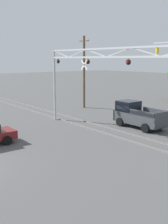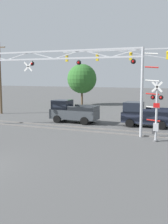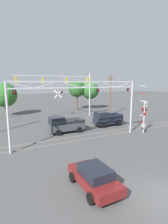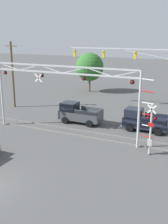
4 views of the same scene
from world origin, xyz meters
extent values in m
plane|color=#4C4C4C|center=(0.00, 0.00, 0.00)|extent=(200.00, 200.00, 0.00)
cube|color=gray|center=(0.00, 11.51, 0.05)|extent=(80.00, 0.08, 0.10)
cube|color=gray|center=(0.00, 12.95, 0.05)|extent=(80.00, 0.08, 0.10)
cylinder|color=#B7BABF|center=(-7.48, 11.23, 3.41)|extent=(0.21, 0.21, 6.82)
cylinder|color=#B7BABF|center=(7.48, 11.23, 3.41)|extent=(0.21, 0.21, 6.82)
cube|color=#B7BABF|center=(0.00, 11.23, 6.12)|extent=(15.17, 0.14, 0.14)
cube|color=#B7BABF|center=(0.00, 11.23, 6.75)|extent=(15.17, 0.14, 0.14)
cube|color=#B7BABF|center=(-6.23, 11.23, 6.44)|extent=(2.51, 0.08, 0.71)
cube|color=#B7BABF|center=(-3.74, 11.23, 6.44)|extent=(2.51, 0.08, 0.71)
cube|color=#B7BABF|center=(-1.25, 11.23, 6.44)|extent=(2.51, 0.08, 0.71)
cube|color=#B7BABF|center=(1.25, 11.23, 6.44)|extent=(2.51, 0.08, 0.71)
cube|color=#B7BABF|center=(3.74, 11.23, 6.44)|extent=(2.51, 0.08, 0.71)
cube|color=#B7BABF|center=(6.23, 11.23, 6.44)|extent=(2.51, 0.08, 0.71)
cylinder|color=black|center=(-6.78, 11.23, 5.76)|extent=(0.38, 0.10, 0.38)
sphere|color=red|center=(-6.78, 11.16, 5.76)|extent=(0.18, 0.18, 0.18)
cylinder|color=#B7BABF|center=(-6.78, 11.23, 6.00)|extent=(0.04, 0.04, 0.10)
cylinder|color=black|center=(-2.26, 11.23, 5.76)|extent=(0.38, 0.10, 0.38)
sphere|color=red|center=(-2.26, 11.16, 5.76)|extent=(0.18, 0.18, 0.18)
cylinder|color=#B7BABF|center=(-2.26, 11.23, 6.00)|extent=(0.04, 0.04, 0.10)
cylinder|color=black|center=(2.26, 11.23, 5.76)|extent=(0.38, 0.10, 0.38)
sphere|color=red|center=(2.26, 11.16, 5.76)|extent=(0.18, 0.18, 0.18)
cylinder|color=#B7BABF|center=(2.26, 11.23, 6.00)|extent=(0.04, 0.04, 0.10)
cylinder|color=black|center=(6.78, 11.23, 5.76)|extent=(0.38, 0.10, 0.38)
sphere|color=red|center=(6.78, 11.16, 5.76)|extent=(0.18, 0.18, 0.18)
cylinder|color=#B7BABF|center=(6.78, 11.23, 6.00)|extent=(0.04, 0.04, 0.10)
cube|color=white|center=(-2.62, 11.13, 5.50)|extent=(0.88, 0.03, 0.88)
cube|color=white|center=(-2.62, 11.13, 5.50)|extent=(0.88, 0.03, 0.88)
cylinder|color=black|center=(-2.62, 11.11, 5.50)|extent=(0.04, 0.04, 0.02)
cylinder|color=#B7BABF|center=(8.77, 10.17, 2.13)|extent=(0.16, 0.16, 4.27)
cylinder|color=#59595B|center=(8.77, 10.17, 0.05)|extent=(0.35, 0.35, 0.10)
cube|color=white|center=(8.77, 10.06, 3.92)|extent=(0.78, 0.03, 0.78)
cube|color=white|center=(8.77, 10.06, 3.92)|extent=(0.78, 0.03, 0.78)
cylinder|color=black|center=(8.77, 10.04, 3.92)|extent=(0.04, 0.04, 0.02)
cylinder|color=black|center=(8.49, 10.17, 3.17)|extent=(0.32, 0.09, 0.32)
sphere|color=red|center=(8.49, 10.11, 3.17)|extent=(0.16, 0.16, 0.16)
cylinder|color=black|center=(9.05, 10.17, 3.17)|extent=(0.32, 0.09, 0.32)
sphere|color=red|center=(9.05, 10.11, 3.17)|extent=(0.16, 0.16, 0.16)
cube|color=#B7BABF|center=(8.77, 10.17, 3.17)|extent=(0.64, 0.06, 0.06)
cube|color=red|center=(8.77, 10.07, 2.62)|extent=(0.44, 0.02, 0.32)
cube|color=#B2B2B7|center=(8.77, 10.17, 1.05)|extent=(0.36, 0.28, 0.56)
cylinder|color=red|center=(8.57, 10.17, 1.52)|extent=(0.95, 0.09, 0.15)
cylinder|color=white|center=(8.51, 10.17, 2.46)|extent=(0.95, 0.09, 0.15)
cylinder|color=red|center=(8.45, 10.17, 3.40)|extent=(0.95, 0.09, 0.15)
cylinder|color=white|center=(8.40, 10.17, 4.35)|extent=(0.95, 0.09, 0.15)
cylinder|color=red|center=(8.34, 10.17, 5.29)|extent=(0.95, 0.09, 0.15)
cylinder|color=white|center=(8.28, 10.17, 6.23)|extent=(0.95, 0.09, 0.15)
cube|color=#3F3F42|center=(8.62, 10.17, 0.70)|extent=(0.24, 0.12, 0.36)
cylinder|color=#B7BABF|center=(8.28, 23.72, 4.19)|extent=(0.24, 0.24, 8.39)
cube|color=#B7BABF|center=(1.35, 23.72, 7.79)|extent=(13.87, 0.14, 0.14)
cube|color=#B7BABF|center=(4.81, 23.72, 7.19)|extent=(6.95, 0.08, 1.28)
cylinder|color=#B7BABF|center=(-5.09, 23.72, 7.64)|extent=(0.04, 0.04, 0.30)
cube|color=gold|center=(-5.09, 23.72, 7.02)|extent=(0.30, 0.26, 0.94)
sphere|color=yellow|center=(-5.09, 23.55, 7.36)|extent=(0.18, 0.18, 0.18)
cylinder|color=#B7BABF|center=(-0.80, 23.72, 7.64)|extent=(0.04, 0.04, 0.30)
cube|color=gold|center=(-0.80, 23.72, 7.02)|extent=(0.30, 0.26, 0.94)
sphere|color=yellow|center=(-0.80, 23.55, 7.36)|extent=(0.18, 0.18, 0.18)
cylinder|color=#B7BABF|center=(3.49, 23.72, 7.64)|extent=(0.04, 0.04, 0.30)
cube|color=gold|center=(3.49, 23.72, 7.02)|extent=(0.30, 0.26, 0.94)
sphere|color=yellow|center=(3.49, 23.55, 7.36)|extent=(0.18, 0.18, 0.18)
cylinder|color=#B7BABF|center=(7.78, 23.72, 7.64)|extent=(0.04, 0.04, 0.30)
cube|color=gold|center=(7.78, 23.72, 7.02)|extent=(0.30, 0.26, 0.94)
sphere|color=yellow|center=(7.78, 23.55, 7.36)|extent=(0.18, 0.18, 0.18)
cube|color=#3D4247|center=(-0.08, 15.31, 0.87)|extent=(4.77, 1.83, 0.95)
cube|color=black|center=(-1.44, 15.31, 1.80)|extent=(1.74, 1.68, 0.91)
cube|color=#3D4247|center=(0.89, 14.43, 1.55)|extent=(2.63, 0.08, 0.41)
cube|color=#3D4247|center=(0.89, 16.18, 1.55)|extent=(2.63, 0.08, 0.41)
cube|color=#3D4247|center=(2.26, 15.31, 1.55)|extent=(0.10, 1.75, 0.41)
cylinder|color=black|center=(-1.56, 14.38, 0.39)|extent=(0.78, 0.24, 0.78)
cylinder|color=black|center=(-1.56, 16.23, 0.39)|extent=(0.78, 0.24, 0.78)
cylinder|color=black|center=(1.40, 14.38, 0.39)|extent=(0.78, 0.24, 0.78)
cylinder|color=black|center=(1.40, 16.23, 0.39)|extent=(0.78, 0.24, 0.78)
cube|color=#1E2333|center=(7.10, 15.82, 0.87)|extent=(4.53, 1.83, 0.95)
cube|color=black|center=(5.82, 15.82, 1.80)|extent=(1.65, 1.68, 0.91)
cube|color=#1E2333|center=(8.03, 14.95, 1.55)|extent=(2.48, 0.08, 0.41)
cube|color=#1E2333|center=(8.03, 16.70, 1.55)|extent=(2.48, 0.08, 0.41)
cube|color=#1E2333|center=(9.32, 15.82, 1.55)|extent=(0.10, 1.75, 0.41)
cylinder|color=black|center=(5.70, 14.89, 0.39)|extent=(0.78, 0.24, 0.78)
cylinder|color=black|center=(5.70, 16.75, 0.39)|extent=(0.78, 0.24, 0.78)
cylinder|color=black|center=(8.51, 14.89, 0.39)|extent=(0.78, 0.24, 0.78)
cylinder|color=black|center=(8.51, 16.75, 0.39)|extent=(0.78, 0.24, 0.78)
cube|color=maroon|center=(-3.29, 2.80, 0.62)|extent=(1.83, 4.15, 0.58)
cube|color=black|center=(-3.29, 2.63, 1.20)|extent=(1.56, 2.16, 0.58)
cylinder|color=black|center=(-4.22, 4.04, 0.33)|extent=(0.24, 0.66, 0.66)
cylinder|color=black|center=(-2.36, 4.04, 0.33)|extent=(0.24, 0.66, 0.66)
cylinder|color=black|center=(-4.22, 1.55, 0.33)|extent=(0.24, 0.66, 0.66)
cylinder|color=black|center=(-2.36, 1.55, 0.33)|extent=(0.24, 0.66, 0.66)
cylinder|color=brown|center=(12.87, 23.28, 4.02)|extent=(0.28, 0.28, 8.05)
cube|color=brown|center=(12.87, 23.28, 7.45)|extent=(1.80, 0.12, 0.12)
cylinder|color=silver|center=(12.05, 23.28, 7.55)|extent=(0.08, 0.08, 0.12)
cylinder|color=silver|center=(13.69, 23.28, 7.55)|extent=(0.08, 0.08, 0.12)
cylinder|color=brown|center=(-6.39, 31.69, 1.29)|extent=(0.32, 0.32, 2.58)
sphere|color=#2D6628|center=(-6.39, 31.69, 4.23)|extent=(4.72, 4.72, 4.72)
cylinder|color=brown|center=(12.88, 31.65, 1.62)|extent=(0.32, 0.32, 3.24)
sphere|color=#2D6628|center=(12.88, 31.65, 4.74)|extent=(4.29, 4.29, 4.29)
cylinder|color=brown|center=(9.77, 32.62, 1.87)|extent=(0.32, 0.32, 3.74)
sphere|color=#265623|center=(9.77, 32.62, 5.15)|extent=(4.02, 4.02, 4.02)
camera|label=1|loc=(16.01, -3.32, 5.97)|focal=45.00mm
camera|label=2|loc=(11.80, -10.00, 4.68)|focal=45.00mm
camera|label=3|loc=(-8.60, -5.98, 6.67)|focal=28.00mm
camera|label=4|loc=(13.11, -11.58, 9.73)|focal=45.00mm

